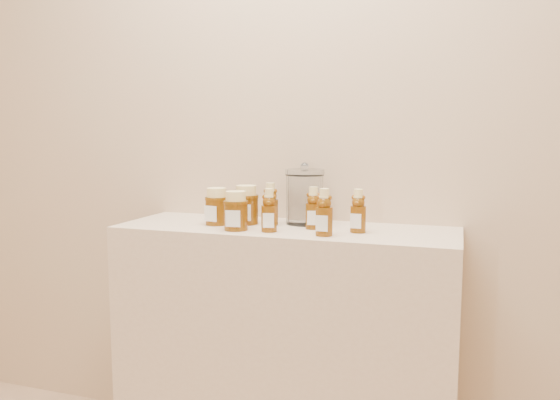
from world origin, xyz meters
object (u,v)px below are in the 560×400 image
(bear_bottle_front_left, at_px, (269,207))
(glass_canister, at_px, (305,194))
(honey_jar_left, at_px, (217,206))
(display_table, at_px, (285,349))
(bear_bottle_back_left, at_px, (270,201))

(bear_bottle_front_left, xyz_separation_m, glass_canister, (0.07, 0.19, 0.03))
(bear_bottle_front_left, distance_m, honey_jar_left, 0.24)
(honey_jar_left, bearing_deg, bear_bottle_front_left, -10.50)
(bear_bottle_front_left, height_order, honey_jar_left, bear_bottle_front_left)
(glass_canister, bearing_deg, honey_jar_left, -158.97)
(display_table, relative_size, bear_bottle_back_left, 6.92)
(bear_bottle_front_left, relative_size, glass_canister, 0.76)
(bear_bottle_back_left, height_order, bear_bottle_front_left, bear_bottle_back_left)
(display_table, height_order, bear_bottle_back_left, bear_bottle_back_left)
(display_table, relative_size, bear_bottle_front_left, 7.25)
(bear_bottle_front_left, bearing_deg, honey_jar_left, 147.28)
(honey_jar_left, bearing_deg, glass_canister, 28.64)
(bear_bottle_front_left, bearing_deg, display_table, 62.30)
(bear_bottle_back_left, xyz_separation_m, glass_canister, (0.11, 0.06, 0.02))
(display_table, xyz_separation_m, honey_jar_left, (-0.25, -0.03, 0.52))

